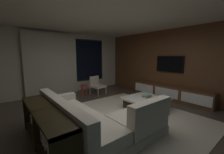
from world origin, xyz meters
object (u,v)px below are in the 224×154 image
at_px(media_console, 170,93).
at_px(sectional_couch, 93,121).
at_px(book_stack_on_coffee_table, 147,96).
at_px(mounted_tv, 169,64).
at_px(accent_chair_near_window, 97,84).
at_px(side_stool, 84,87).
at_px(coffee_table, 145,103).
at_px(console_table_behind_couch, 45,127).

bearing_deg(media_console, sectional_couch, -176.08).
height_order(book_stack_on_coffee_table, mounted_tv, mounted_tv).
bearing_deg(media_console, book_stack_on_coffee_table, -178.36).
distance_m(sectional_couch, accent_chair_near_window, 3.25).
height_order(side_stool, mounted_tv, mounted_tv).
height_order(sectional_couch, media_console, sectional_couch).
relative_size(coffee_table, accent_chair_near_window, 1.49).
relative_size(book_stack_on_coffee_table, media_console, 0.09).
height_order(book_stack_on_coffee_table, console_table_behind_couch, console_table_behind_couch).
bearing_deg(sectional_couch, side_stool, 65.60).
height_order(accent_chair_near_window, media_console, accent_chair_near_window).
distance_m(accent_chair_near_window, console_table_behind_couch, 3.75).
bearing_deg(accent_chair_near_window, book_stack_on_coffee_table, -83.59).
bearing_deg(mounted_tv, console_table_behind_couch, -176.15).
distance_m(sectional_couch, mounted_tv, 3.97).
bearing_deg(accent_chair_near_window, console_table_behind_couch, -137.12).
distance_m(sectional_couch, console_table_behind_couch, 0.93).
distance_m(accent_chair_near_window, mounted_tv, 3.11).
relative_size(coffee_table, mounted_tv, 1.05).
relative_size(sectional_couch, coffee_table, 2.16).
bearing_deg(book_stack_on_coffee_table, sectional_couch, -174.45).
distance_m(sectional_couch, coffee_table, 2.06).
bearing_deg(coffee_table, console_table_behind_couch, -178.60).
bearing_deg(side_stool, accent_chair_near_window, -7.73).
bearing_deg(console_table_behind_couch, accent_chair_near_window, 42.88).
bearing_deg(mounted_tv, book_stack_on_coffee_table, -171.87).
distance_m(book_stack_on_coffee_table, console_table_behind_couch, 3.03).
height_order(media_console, mounted_tv, mounted_tv).
height_order(side_stool, console_table_behind_couch, console_table_behind_couch).
distance_m(accent_chair_near_window, side_stool, 0.59).
xyz_separation_m(accent_chair_near_window, media_console, (1.79, -2.43, -0.18)).
xyz_separation_m(accent_chair_near_window, mounted_tv, (1.97, -2.23, 0.92)).
height_order(sectional_couch, accent_chair_near_window, sectional_couch).
height_order(coffee_table, media_console, media_console).
relative_size(coffee_table, book_stack_on_coffee_table, 4.22).
height_order(side_stool, media_console, media_console).
bearing_deg(coffee_table, sectional_couch, -174.38).
bearing_deg(book_stack_on_coffee_table, coffee_table, -176.87).
bearing_deg(sectional_couch, console_table_behind_couch, 171.96).
relative_size(accent_chair_near_window, console_table_behind_couch, 0.37).
xyz_separation_m(accent_chair_near_window, side_stool, (-0.58, 0.08, -0.06)).
height_order(coffee_table, console_table_behind_couch, console_table_behind_couch).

